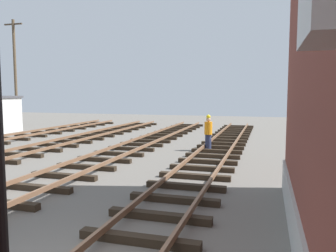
% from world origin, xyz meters
% --- Properties ---
extents(utility_pole_far, '(1.80, 0.24, 9.35)m').
position_xyz_m(utility_pole_far, '(-18.62, 21.24, 4.87)').
color(utility_pole_far, brown).
rests_on(utility_pole_far, ground).
extents(track_worker_foreground, '(0.40, 0.40, 1.87)m').
position_xyz_m(track_worker_foreground, '(-0.00, 13.15, 0.93)').
color(track_worker_foreground, '#262D4C').
rests_on(track_worker_foreground, ground).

